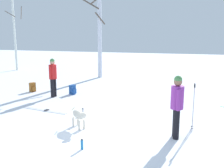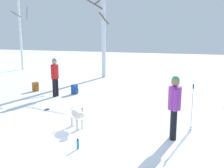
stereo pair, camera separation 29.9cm
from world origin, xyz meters
name	(u,v)px [view 2 (the right image)]	position (x,y,z in m)	size (l,w,h in m)	color
ground_plane	(81,137)	(0.00, 0.00, 0.00)	(60.00, 60.00, 0.00)	white
person_0	(55,75)	(-3.02, 3.85, 0.98)	(0.34, 0.52, 1.72)	black
person_2	(174,103)	(2.40, 0.70, 0.98)	(0.34, 0.51, 1.72)	black
dog	(77,115)	(-0.40, 0.63, 0.39)	(0.73, 0.60, 0.57)	beige
ski_pair_lying_1	(46,110)	(-2.29, 1.89, 0.01)	(1.89, 0.48, 0.05)	white
ski_poles_0	(192,106)	(2.85, 1.44, 0.74)	(0.07, 0.26, 1.38)	#B2B2BC
backpack_0	(75,89)	(-2.42, 4.54, 0.21)	(0.33, 0.31, 0.44)	#1E4C99
backpack_2	(36,87)	(-4.53, 4.49, 0.21)	(0.34, 0.32, 0.44)	#99591E
water_bottle_0	(78,144)	(0.24, -0.68, 0.13)	(0.07, 0.07, 0.26)	#1E72BF
water_bottle_1	(82,112)	(-0.76, 1.76, 0.12)	(0.07, 0.07, 0.26)	silver
birch_tree_0	(20,23)	(-9.90, 10.64, 3.50)	(1.21, 1.29, 7.06)	silver
birch_tree_1	(103,29)	(-2.73, 9.29, 3.04)	(1.47, 1.71, 6.12)	silver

